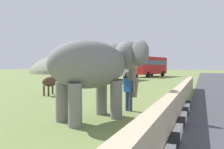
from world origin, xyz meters
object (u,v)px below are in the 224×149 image
object	(u,v)px
elephant	(98,66)
bus_red	(150,65)
bus_white	(109,65)
person_handler	(129,89)
cow_near	(51,82)

from	to	relation	value
elephant	bus_red	xyz separation A→B (m)	(30.63, 5.13, 0.16)
bus_white	bus_red	bearing A→B (deg)	-12.45
elephant	person_handler	distance (m)	2.01
elephant	person_handler	bearing A→B (deg)	-21.29
bus_red	cow_near	world-z (taller)	bus_red
bus_red	cow_near	size ratio (longest dim) A/B	4.71
person_handler	bus_white	distance (m)	18.93
person_handler	bus_red	distance (m)	29.59
elephant	cow_near	xyz separation A→B (m)	(4.35, 5.68, -1.05)
elephant	person_handler	world-z (taller)	elephant
person_handler	elephant	bearing A→B (deg)	158.71
elephant	person_handler	xyz separation A→B (m)	(1.63, -0.64, -0.99)
bus_white	bus_red	xyz separation A→B (m)	(12.09, -2.67, -0.00)
person_handler	bus_red	bearing A→B (deg)	11.25
person_handler	cow_near	size ratio (longest dim) A/B	0.87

